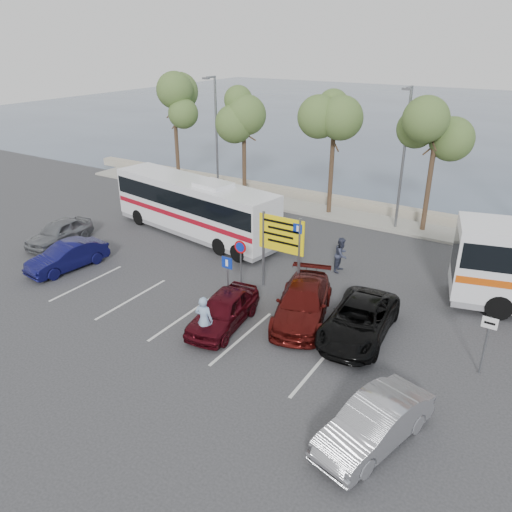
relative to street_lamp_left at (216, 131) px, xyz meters
The scene contains 24 objects.
ground 17.43m from the street_lamp_left, 53.51° to the right, with size 120.00×120.00×0.00m, color #2E2E30.
kerb_strip 10.99m from the street_lamp_left, ahead, with size 44.00×2.40×0.15m, color #9B988C.
seawall 11.16m from the street_lamp_left, 13.93° to the left, with size 48.00×0.80×0.60m, color #A79D85.
sea 47.77m from the street_lamp_left, 77.86° to the left, with size 140.00×140.00×0.00m, color #3A475D.
tree_far_left 4.38m from the street_lamp_left, behind, with size 3.20×3.20×7.60m.
tree_left 2.49m from the street_lamp_left, 13.51° to the left, with size 3.20×3.20×7.20m.
tree_mid 8.76m from the street_lamp_left, ahead, with size 3.20×3.20×8.00m.
tree_right 14.59m from the street_lamp_left, ahead, with size 3.20×3.20×7.40m.
street_lamp_left is the anchor object (origin of this frame).
street_lamp_right 13.00m from the street_lamp_left, ahead, with size 0.45×1.15×8.01m.
direction_sign 15.24m from the street_lamp_left, 43.17° to the right, with size 2.20×0.12×3.60m.
sign_no_stop 14.88m from the street_lamp_left, 49.83° to the right, with size 0.60×0.08×2.35m.
sign_parking 16.37m from the street_lamp_left, 52.40° to the right, with size 0.50×0.07×2.25m.
sign_taxi 23.38m from the street_lamp_left, 31.27° to the right, with size 0.50×0.07×2.20m.
lane_markings 17.62m from the street_lamp_left, 58.61° to the right, with size 12.02×4.20×0.01m, color silver, non-canonical shape.
coach_bus_left 8.40m from the street_lamp_left, 63.50° to the right, with size 11.24×4.08×3.43m.
car_silver_a 12.80m from the street_lamp_left, 99.45° to the right, with size 1.60×3.97×1.35m, color slate.
car_blue 14.50m from the street_lamp_left, 85.89° to the right, with size 1.40×4.01×1.32m, color #0F0F46.
car_maroon 18.12m from the street_lamp_left, 42.78° to the right, with size 1.99×4.90×1.42m, color #4E0F0D.
car_red 18.12m from the street_lamp_left, 53.24° to the right, with size 1.63×4.05×1.38m, color #450912.
suv_black 19.92m from the street_lamp_left, 37.99° to the right, with size 2.23×4.84×1.35m, color black.
car_silver_b 24.93m from the street_lamp_left, 43.73° to the right, with size 1.43×4.11×1.35m, color gray.
pedestrian_near 19.19m from the street_lamp_left, 55.46° to the right, with size 0.71×0.46×1.94m, color #839FBF.
pedestrian_far 14.84m from the street_lamp_left, 29.27° to the right, with size 0.84×0.66×1.73m, color #313549.
Camera 1 is at (10.72, -14.44, 10.63)m, focal length 35.00 mm.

